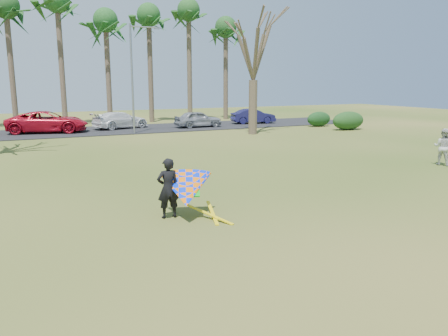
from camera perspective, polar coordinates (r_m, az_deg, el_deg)
name	(u,v)px	position (r m, az deg, el deg)	size (l,w,h in m)	color
ground	(254,217)	(12.77, 3.88, -6.43)	(100.00, 100.00, 0.00)	#234910
parking_strip	(100,131)	(36.30, -15.86, 4.72)	(46.00, 7.00, 0.06)	black
palm_4	(6,7)	(42.02, -26.62, 18.26)	(4.84, 4.84, 11.54)	#47372A
palm_5	(57,2)	(42.31, -20.97, 19.56)	(4.84, 4.84, 12.24)	#4F3D2F
palm_6	(105,22)	(42.68, -15.22, 17.96)	(4.84, 4.84, 10.84)	#4A3C2C
palm_7	(149,17)	(43.70, -9.82, 18.91)	(4.84, 4.84, 11.54)	brown
palm_8	(189,12)	(45.06, -4.65, 19.67)	(4.84, 4.84, 12.24)	brown
palm_9	(226,29)	(46.45, 0.23, 17.76)	(4.84, 4.84, 10.84)	#453529
bare_tree_right	(254,44)	(32.87, 3.90, 15.89)	(6.27, 6.27, 9.21)	#4A3D2C
streetlight	(134,73)	(33.60, -11.67, 12.00)	(2.28, 0.18, 8.00)	gray
hedge_near	(348,121)	(37.16, 15.91, 5.97)	(2.99, 1.36, 1.49)	#173A15
hedge_far	(319,119)	(39.40, 12.29, 6.26)	(2.33, 1.09, 1.29)	#133415
car_2	(48,122)	(35.92, -22.05, 5.61)	(2.69, 5.84, 1.62)	red
car_3	(121,120)	(37.33, -13.36, 6.11)	(1.92, 4.71, 1.37)	white
car_4	(198,119)	(37.47, -3.41, 6.41)	(1.62, 4.02, 1.37)	gray
car_5	(253,116)	(40.85, 3.84, 6.77)	(1.41, 4.05, 1.33)	#1A194C
pedestrian_a	(443,147)	(22.87, 26.70, 2.47)	(0.84, 0.66, 1.73)	#B9BAB4
kite_flyer	(184,189)	(12.50, -5.26, -2.79)	(2.13, 2.39, 2.02)	black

